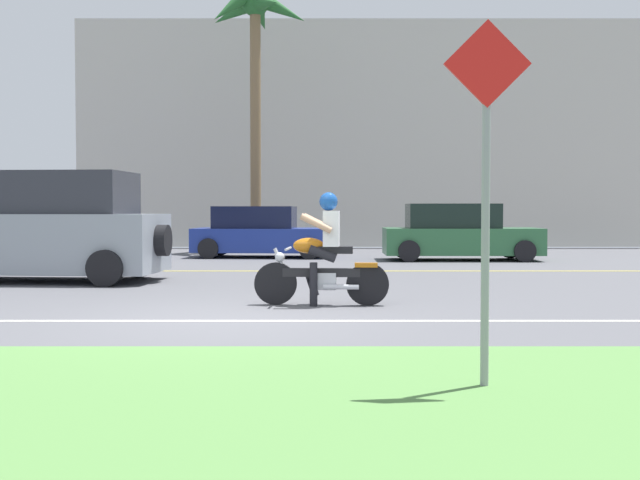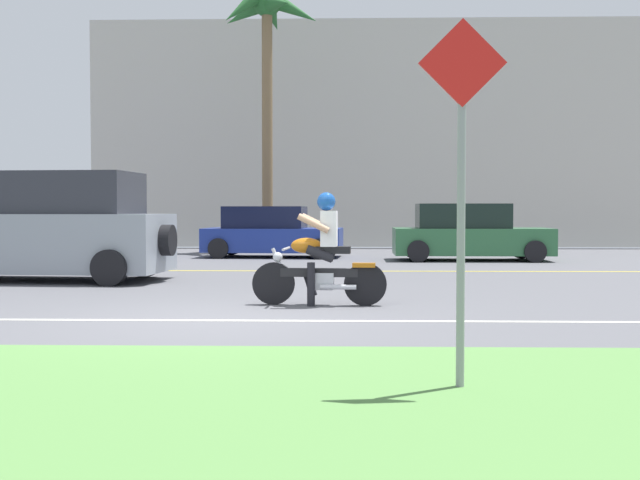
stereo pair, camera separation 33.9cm
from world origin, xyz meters
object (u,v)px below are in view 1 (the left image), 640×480
palm_tree_0 (257,30)px  motorcyclist (325,258)px  street_sign (489,168)px  motorcyclist_distant (39,242)px  parked_car_0 (71,229)px  parked_car_1 (263,233)px  parked_car_2 (461,234)px  suv_nearby (39,228)px

palm_tree_0 → motorcyclist: bearing=-81.6°
motorcyclist → street_sign: size_ratio=0.70×
motorcyclist_distant → palm_tree_0: bearing=54.6°
parked_car_0 → parked_car_1: size_ratio=0.93×
parked_car_2 → motorcyclist: bearing=-110.1°
street_sign → parked_car_2: bearing=80.7°
suv_nearby → parked_car_1: 8.34m
motorcyclist → motorcyclist_distant: size_ratio=1.17×
motorcyclist → parked_car_2: bearing=69.9°
motorcyclist_distant → parked_car_1: bearing=35.6°
parked_car_2 → street_sign: bearing=-99.3°
parked_car_0 → motorcyclist_distant: size_ratio=2.28×
parked_car_0 → parked_car_2: (10.78, -1.39, -0.08)m
motorcyclist → parked_car_1: motorcyclist is taller
parked_car_1 → motorcyclist_distant: (-5.03, -3.59, -0.10)m
parked_car_2 → street_sign: size_ratio=1.54×
motorcyclist_distant → street_sign: bearing=-58.7°
motorcyclist_distant → street_sign: (7.88, -12.96, 1.05)m
palm_tree_0 → street_sign: 20.49m
motorcyclist → parked_car_0: bearing=122.3°
parked_car_0 → palm_tree_0: 8.53m
motorcyclist_distant → parked_car_0: bearing=96.5°
motorcyclist → parked_car_1: size_ratio=0.48×
suv_nearby → street_sign: (6.46, -9.04, 0.64)m
suv_nearby → parked_car_0: 7.81m
parked_car_0 → parked_car_1: bearing=-0.7°
parked_car_2 → motorcyclist_distant: (-10.37, -2.28, -0.13)m
palm_tree_0 → motorcyclist_distant: 10.29m
palm_tree_0 → motorcyclist_distant: bearing=-125.4°
parked_car_2 → street_sign: (-2.49, -15.24, 0.92)m
motorcyclist_distant → parked_car_2: bearing=12.4°
motorcyclist → parked_car_1: (-1.70, 11.24, 0.01)m
palm_tree_0 → street_sign: bearing=-80.6°
parked_car_1 → parked_car_0: bearing=179.3°
parked_car_2 → parked_car_0: bearing=172.7°
parked_car_0 → street_sign: street_sign is taller
parked_car_2 → palm_tree_0: (-5.72, 4.26, 6.32)m
parked_car_0 → street_sign: 18.60m
motorcyclist → suv_nearby: suv_nearby is taller
suv_nearby → parked_car_2: size_ratio=1.21×
motorcyclist → suv_nearby: bearing=144.9°
parked_car_0 → street_sign: bearing=-63.5°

